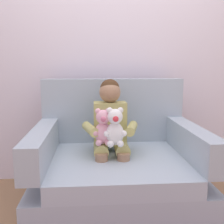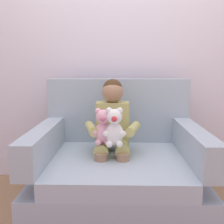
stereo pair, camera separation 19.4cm
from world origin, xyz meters
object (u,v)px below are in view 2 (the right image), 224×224
seated_child (112,126)px  plush_pink (103,127)px  plush_white (114,128)px  armchair (118,170)px

seated_child → plush_pink: bearing=-122.7°
plush_white → plush_pink: 0.09m
armchair → plush_white: 0.40m
plush_white → armchair: bearing=96.3°
armchair → seated_child: bearing=134.3°
plush_pink → plush_white: bearing=-17.5°
plush_white → plush_pink: size_ratio=1.04×
armchair → seated_child: seated_child is taller
seated_child → plush_pink: 0.16m
plush_white → plush_pink: (-0.08, 0.04, -0.01)m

